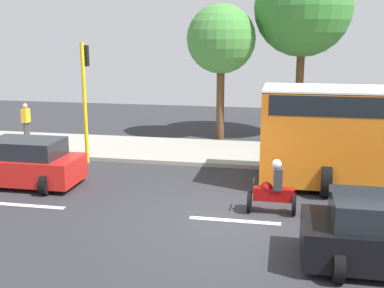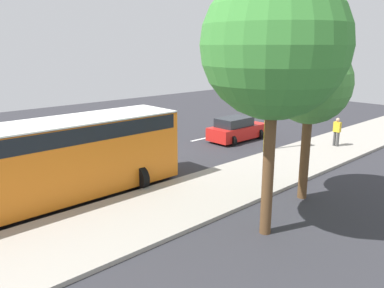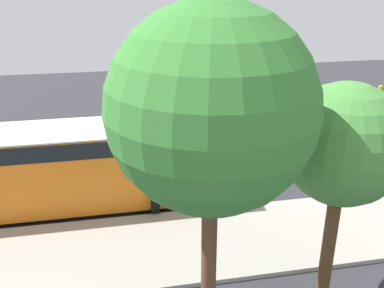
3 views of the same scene
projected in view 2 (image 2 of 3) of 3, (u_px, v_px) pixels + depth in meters
ground_plane at (128, 156)px, 21.23m from camera, size 40.00×60.00×0.10m
sidewalk at (220, 187)px, 16.23m from camera, size 4.00×60.00×0.15m
lane_stripe_north at (16, 180)px, 17.27m from camera, size 0.20×2.40×0.01m
lane_stripe_mid at (128, 155)px, 21.22m from camera, size 0.20×2.40×0.01m
lane_stripe_south at (205, 138)px, 25.17m from camera, size 0.20×2.40×0.01m
lane_stripe_far_south at (260, 126)px, 29.12m from camera, size 0.20×2.40×0.01m
car_black at (49, 148)px, 20.04m from camera, size 2.26×4.14×1.52m
car_red at (236, 130)px, 24.48m from camera, size 2.13×4.04×1.52m
city_bus at (45, 158)px, 14.28m from camera, size 3.20×11.00×3.16m
motorcycle at (120, 150)px, 19.90m from camera, size 0.60×1.30×1.53m
pedestrian_near_signal at (337, 131)px, 22.45m from camera, size 0.40×0.24×1.69m
traffic_light_corner at (268, 102)px, 21.07m from camera, size 0.49×0.24×4.50m
street_tree_south at (275, 46)px, 10.98m from camera, size 4.34×4.34×8.10m
street_tree_north at (310, 84)px, 14.22m from camera, size 3.08×3.08×6.11m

